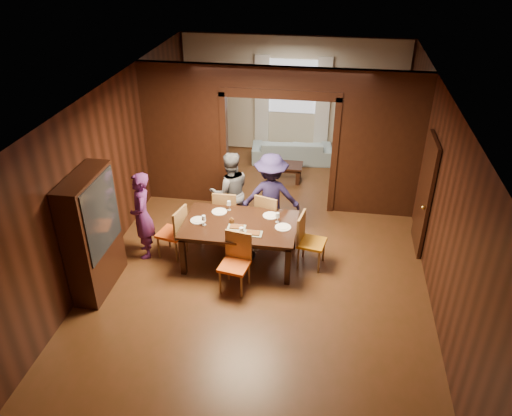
% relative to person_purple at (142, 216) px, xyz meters
% --- Properties ---
extents(floor, '(9.00, 9.00, 0.00)m').
position_rel_person_purple_xyz_m(floor, '(2.11, 0.53, -0.80)').
color(floor, '#513216').
rests_on(floor, ground).
extents(ceiling, '(5.50, 9.00, 0.02)m').
position_rel_person_purple_xyz_m(ceiling, '(2.11, 0.53, 2.10)').
color(ceiling, silver).
rests_on(ceiling, room_walls).
extents(room_walls, '(5.52, 9.01, 2.90)m').
position_rel_person_purple_xyz_m(room_walls, '(2.11, 2.42, 0.71)').
color(room_walls, black).
rests_on(room_walls, floor).
extents(person_purple, '(0.57, 0.68, 1.59)m').
position_rel_person_purple_xyz_m(person_purple, '(0.00, 0.00, 0.00)').
color(person_purple, '#582161').
rests_on(person_purple, floor).
extents(person_grey, '(0.95, 0.86, 1.59)m').
position_rel_person_purple_xyz_m(person_grey, '(1.33, 1.08, 0.00)').
color(person_grey, '#57585F').
rests_on(person_grey, floor).
extents(person_navy, '(1.14, 0.74, 1.66)m').
position_rel_person_purple_xyz_m(person_navy, '(2.11, 0.97, 0.03)').
color(person_navy, '#231C46').
rests_on(person_navy, floor).
extents(sofa, '(2.01, 0.95, 0.57)m').
position_rel_person_purple_xyz_m(sofa, '(2.19, 4.38, -0.51)').
color(sofa, '#9CBCCD').
rests_on(sofa, floor).
extents(serving_bowl, '(0.31, 0.31, 0.08)m').
position_rel_person_purple_xyz_m(serving_bowl, '(1.80, 0.13, 0.00)').
color(serving_bowl, black).
rests_on(serving_bowl, dining_table).
extents(dining_table, '(1.92, 1.19, 0.76)m').
position_rel_person_purple_xyz_m(dining_table, '(1.70, 0.07, -0.42)').
color(dining_table, black).
rests_on(dining_table, floor).
extents(coffee_table, '(0.80, 0.50, 0.40)m').
position_rel_person_purple_xyz_m(coffee_table, '(2.13, 3.29, -0.60)').
color(coffee_table, black).
rests_on(coffee_table, floor).
extents(chair_left, '(0.53, 0.53, 0.97)m').
position_rel_person_purple_xyz_m(chair_left, '(0.48, 0.05, -0.31)').
color(chair_left, '#E95415').
rests_on(chair_left, floor).
extents(chair_right, '(0.51, 0.51, 0.97)m').
position_rel_person_purple_xyz_m(chair_right, '(2.93, 0.13, -0.31)').
color(chair_right, orange).
rests_on(chair_right, floor).
extents(chair_far_l, '(0.45, 0.45, 0.97)m').
position_rel_person_purple_xyz_m(chair_far_l, '(1.30, 0.86, -0.31)').
color(chair_far_l, '#CD3F13').
rests_on(chair_far_l, floor).
extents(chair_far_r, '(0.55, 0.55, 0.97)m').
position_rel_person_purple_xyz_m(chair_far_r, '(2.12, 0.85, -0.31)').
color(chair_far_r, '#E34315').
rests_on(chair_far_r, floor).
extents(chair_near, '(0.51, 0.51, 0.97)m').
position_rel_person_purple_xyz_m(chair_near, '(1.75, -0.71, -0.31)').
color(chair_near, '#E25615').
rests_on(chair_near, floor).
extents(hutch, '(0.40, 1.20, 2.00)m').
position_rel_person_purple_xyz_m(hutch, '(-0.42, -0.97, 0.20)').
color(hutch, black).
rests_on(hutch, floor).
extents(door_right, '(0.06, 0.90, 2.10)m').
position_rel_person_purple_xyz_m(door_right, '(4.81, 1.03, 0.25)').
color(door_right, black).
rests_on(door_right, floor).
extents(window_far, '(1.20, 0.03, 1.30)m').
position_rel_person_purple_xyz_m(window_far, '(2.11, 4.97, 0.90)').
color(window_far, silver).
rests_on(window_far, back_wall).
extents(curtain_left, '(0.35, 0.06, 2.40)m').
position_rel_person_purple_xyz_m(curtain_left, '(1.36, 4.93, 0.45)').
color(curtain_left, white).
rests_on(curtain_left, back_wall).
extents(curtain_right, '(0.35, 0.06, 2.40)m').
position_rel_person_purple_xyz_m(curtain_right, '(2.86, 4.93, 0.45)').
color(curtain_right, white).
rests_on(curtain_right, back_wall).
extents(plate_left, '(0.27, 0.27, 0.01)m').
position_rel_person_purple_xyz_m(plate_left, '(0.98, 0.05, -0.03)').
color(plate_left, silver).
rests_on(plate_left, dining_table).
extents(plate_far_l, '(0.27, 0.27, 0.01)m').
position_rel_person_purple_xyz_m(plate_far_l, '(1.27, 0.39, -0.03)').
color(plate_far_l, white).
rests_on(plate_far_l, dining_table).
extents(plate_far_r, '(0.27, 0.27, 0.01)m').
position_rel_person_purple_xyz_m(plate_far_r, '(2.18, 0.40, -0.03)').
color(plate_far_r, white).
rests_on(plate_far_r, dining_table).
extents(plate_right, '(0.27, 0.27, 0.01)m').
position_rel_person_purple_xyz_m(plate_right, '(2.43, 0.06, -0.03)').
color(plate_right, white).
rests_on(plate_right, dining_table).
extents(plate_near, '(0.27, 0.27, 0.01)m').
position_rel_person_purple_xyz_m(plate_near, '(1.70, -0.30, -0.03)').
color(plate_near, silver).
rests_on(plate_near, dining_table).
extents(platter_a, '(0.30, 0.20, 0.04)m').
position_rel_person_purple_xyz_m(platter_a, '(1.67, -0.08, -0.02)').
color(platter_a, gray).
rests_on(platter_a, dining_table).
extents(platter_b, '(0.30, 0.20, 0.04)m').
position_rel_person_purple_xyz_m(platter_b, '(1.97, -0.22, -0.02)').
color(platter_b, gray).
rests_on(platter_b, dining_table).
extents(wineglass_left, '(0.08, 0.08, 0.18)m').
position_rel_person_purple_xyz_m(wineglass_left, '(1.11, -0.07, 0.05)').
color(wineglass_left, white).
rests_on(wineglass_left, dining_table).
extents(wineglass_far, '(0.08, 0.08, 0.18)m').
position_rel_person_purple_xyz_m(wineglass_far, '(1.43, 0.49, 0.05)').
color(wineglass_far, silver).
rests_on(wineglass_far, dining_table).
extents(wineglass_right, '(0.08, 0.08, 0.18)m').
position_rel_person_purple_xyz_m(wineglass_right, '(2.32, 0.22, 0.05)').
color(wineglass_right, silver).
rests_on(wineglass_right, dining_table).
extents(tumbler, '(0.07, 0.07, 0.14)m').
position_rel_person_purple_xyz_m(tumbler, '(1.79, -0.27, 0.03)').
color(tumbler, white).
rests_on(tumbler, dining_table).
extents(condiment_jar, '(0.08, 0.08, 0.11)m').
position_rel_person_purple_xyz_m(condiment_jar, '(1.57, 0.04, 0.02)').
color(condiment_jar, '#522F13').
rests_on(condiment_jar, dining_table).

